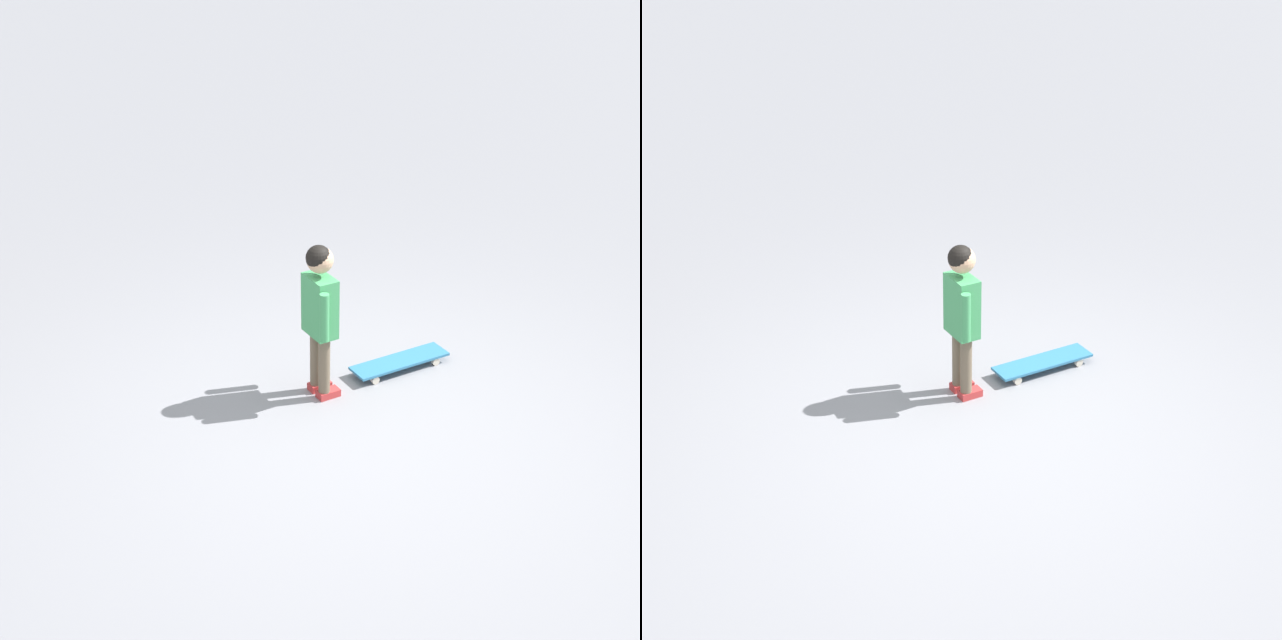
# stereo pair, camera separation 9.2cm
# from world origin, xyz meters

# --- Properties ---
(ground_plane) EXTENTS (50.00, 50.00, 0.00)m
(ground_plane) POSITION_xyz_m (0.00, 0.00, 0.00)
(ground_plane) COLOR gray
(child_person) EXTENTS (0.40, 0.23, 1.06)m
(child_person) POSITION_xyz_m (-0.49, -0.12, 0.66)
(child_person) COLOR brown
(child_person) RESTS_ON ground
(skateboard) EXTENTS (0.40, 0.74, 0.07)m
(skateboard) POSITION_xyz_m (-0.69, 0.48, 0.06)
(skateboard) COLOR teal
(skateboard) RESTS_ON ground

